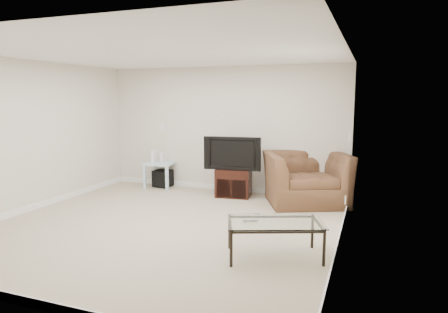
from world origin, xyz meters
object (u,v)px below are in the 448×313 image
at_px(subwoofer, 163,178).
at_px(television, 233,153).
at_px(tv_stand, 234,183).
at_px(recliner, 306,170).
at_px(coffee_table, 274,239).
at_px(side_table, 161,175).

bearing_deg(subwoofer, television, -9.49).
xyz_separation_m(tv_stand, recliner, (1.37, 0.00, 0.34)).
bearing_deg(subwoofer, tv_stand, -8.62).
distance_m(television, coffee_table, 3.03).
bearing_deg(television, subwoofer, 164.55).
distance_m(tv_stand, subwoofer, 1.70).
xyz_separation_m(side_table, coffee_table, (3.13, -2.85, -0.05)).
relative_size(tv_stand, recliner, 0.46).
xyz_separation_m(tv_stand, television, (0.00, -0.03, 0.58)).
height_order(television, recliner, recliner).
height_order(recliner, coffee_table, recliner).
bearing_deg(subwoofer, recliner, -4.77).
bearing_deg(side_table, recliner, -4.26).
distance_m(recliner, coffee_table, 2.65).
relative_size(television, coffee_table, 0.90).
height_order(tv_stand, side_table, tv_stand).
distance_m(side_table, recliner, 3.11).
bearing_deg(tv_stand, subwoofer, 164.26).
bearing_deg(coffee_table, side_table, 137.68).
relative_size(recliner, coffee_table, 1.25).
bearing_deg(recliner, tv_stand, 155.63).
distance_m(side_table, coffee_table, 4.24).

